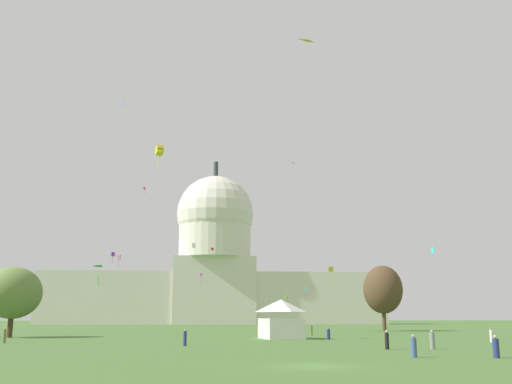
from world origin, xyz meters
TOP-DOWN VIEW (x-y plane):
  - ground_plane at (0.00, 0.00)m, footprint 800.00×800.00m
  - capitol_building at (-2.45, 193.56)m, footprint 130.30×29.94m
  - event_tent at (3.86, 44.53)m, footprint 6.09×7.62m
  - tree_west_near at (-34.14, 52.66)m, footprint 11.05×10.89m
  - tree_east_near at (30.49, 84.79)m, footprint 11.07×11.21m
  - person_navy_front_right at (-8.51, 25.74)m, footprint 0.42×0.42m
  - person_denim_mid_center at (8.81, 7.05)m, footprint 0.61×0.61m
  - person_navy_back_left at (14.53, 5.84)m, footprint 0.55×0.55m
  - person_black_mid_right at (10.11, 17.69)m, footprint 0.38×0.38m
  - person_white_front_left at (26.90, 31.52)m, footprint 0.49×0.49m
  - person_olive_lawn_far_left at (10.59, 58.97)m, footprint 0.51×0.51m
  - person_navy_near_tree_east at (9.53, 40.80)m, footprint 0.63×0.63m
  - person_olive_edge_west at (-29.09, 34.41)m, footprint 0.48×0.48m
  - person_grey_back_right at (14.44, 17.83)m, footprint 0.64×0.64m
  - kite_gold_mid at (4.88, 25.19)m, footprint 1.85×1.37m
  - kite_magenta_low at (-7.49, 153.40)m, footprint 0.92×0.92m
  - kite_violet_low at (-27.50, 100.99)m, footprint 1.16×1.14m
  - kite_yellow_mid at (-12.87, 40.03)m, footprint 1.22×1.27m
  - kite_blue_high at (-25.21, 88.73)m, footprint 0.58×0.44m
  - kite_white_low at (-8.54, 69.00)m, footprint 0.67×0.40m
  - kite_lime_low at (17.82, 138.23)m, footprint 0.73×0.74m
  - kite_black_high at (25.50, 169.75)m, footprint 1.41×1.18m
  - kite_orange_low at (19.52, 147.76)m, footprint 1.71×1.12m
  - kite_green_low at (-21.98, 53.75)m, footprint 1.68×1.97m
  - kite_red_mid at (-4.62, 111.40)m, footprint 0.71×0.70m
  - kite_turquoise_low at (26.24, 153.31)m, footprint 0.42×0.80m
  - kite_pink_mid at (-28.96, 121.51)m, footprint 1.13×1.13m
  - kite_cyan_low at (33.35, 63.92)m, footprint 0.31×0.94m
  - kite_gold_low at (17.88, 76.87)m, footprint 1.03×0.58m
  - kite_magenta_high at (-27.37, 163.78)m, footprint 0.89×1.06m

SIDE VIEW (x-z plane):
  - ground_plane at x=0.00m, z-range 0.00..0.00m
  - person_navy_near_tree_east at x=9.53m, z-range -0.08..1.48m
  - person_navy_back_left at x=14.53m, z-range -0.08..1.54m
  - person_denim_mid_center at x=8.81m, z-range -0.08..1.56m
  - person_white_front_left at x=26.90m, z-range -0.06..1.61m
  - person_olive_lawn_far_left at x=10.59m, z-range -0.07..1.62m
  - person_navy_front_right at x=-8.51m, z-range -0.06..1.62m
  - person_grey_back_right at x=14.44m, z-range -0.08..1.64m
  - person_black_mid_right at x=10.11m, z-range -0.07..1.66m
  - person_olive_edge_west at x=-29.09m, z-range -0.05..1.68m
  - event_tent at x=3.86m, z-range -0.02..5.20m
  - tree_west_near at x=-34.14m, z-range 1.27..11.31m
  - kite_lime_low at x=17.82m, z-range 6.38..10.19m
  - tree_east_near at x=30.49m, z-range 1.72..15.07m
  - kite_green_low at x=-21.98m, z-range 8.56..11.39m
  - kite_orange_low at x=19.52m, z-range 8.98..11.42m
  - kite_turquoise_low at x=26.24m, z-range 10.73..11.94m
  - kite_gold_low at x=17.88m, z-range 9.91..13.37m
  - kite_cyan_low at x=33.35m, z-range 13.81..14.89m
  - kite_white_low at x=-8.54m, z-range 14.88..15.81m
  - kite_magenta_low at x=-7.49m, z-range 14.43..17.30m
  - kite_violet_low at x=-27.50m, z-range 15.56..18.18m
  - kite_pink_mid at x=-28.96m, z-range 16.67..19.73m
  - kite_red_mid at x=-4.62m, z-range 19.13..19.75m
  - capitol_building at x=-2.45m, z-range -10.05..53.51m
  - kite_yellow_mid at x=-12.87m, z-range 23.01..26.18m
  - kite_gold_mid at x=4.88m, z-range 33.47..33.80m
  - kite_magenta_high at x=-27.37m, z-range 44.57..47.06m
  - kite_blue_high at x=-25.21m, z-range 48.53..49.36m
  - kite_black_high at x=25.50m, z-range 57.25..57.45m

